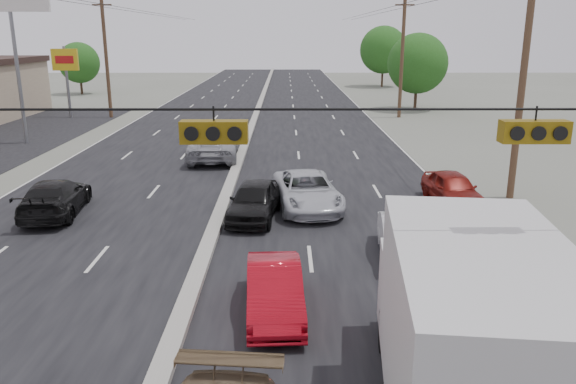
# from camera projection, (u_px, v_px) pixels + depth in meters

# --- Properties ---
(road_surface) EXTENTS (20.00, 160.00, 0.02)m
(road_surface) POSITION_uv_depth(u_px,v_px,m) (248.00, 138.00, 39.08)
(road_surface) COLOR black
(road_surface) RESTS_ON ground
(center_median) EXTENTS (0.50, 160.00, 0.20)m
(center_median) POSITION_uv_depth(u_px,v_px,m) (248.00, 136.00, 39.06)
(center_median) COLOR gray
(center_median) RESTS_ON ground
(utility_pole_left_c) EXTENTS (1.60, 0.30, 10.00)m
(utility_pole_left_c) POSITION_uv_depth(u_px,v_px,m) (106.00, 57.00, 47.27)
(utility_pole_left_c) COLOR #422D1E
(utility_pole_left_c) RESTS_ON ground
(utility_pole_right_b) EXTENTS (1.60, 0.30, 10.00)m
(utility_pole_right_b) POSITION_uv_depth(u_px,v_px,m) (523.00, 80.00, 23.32)
(utility_pole_right_b) COLOR #422D1E
(utility_pole_right_b) RESTS_ON ground
(utility_pole_right_c) EXTENTS (1.60, 0.30, 10.00)m
(utility_pole_right_c) POSITION_uv_depth(u_px,v_px,m) (402.00, 57.00, 47.39)
(utility_pole_right_c) COLOR #422D1E
(utility_pole_right_c) RESTS_ON ground
(traffic_signals) EXTENTS (25.00, 0.30, 0.54)m
(traffic_signals) POSITION_uv_depth(u_px,v_px,m) (208.00, 129.00, 8.72)
(traffic_signals) COLOR black
(traffic_signals) RESTS_ON ground
(pole_sign_billboard) EXTENTS (5.00, 0.25, 11.00)m
(pole_sign_billboard) POSITION_uv_depth(u_px,v_px,m) (9.00, 2.00, 34.70)
(pole_sign_billboard) COLOR slate
(pole_sign_billboard) RESTS_ON ground
(pole_sign_far) EXTENTS (2.20, 0.25, 6.00)m
(pole_sign_far) POSITION_uv_depth(u_px,v_px,m) (66.00, 66.00, 47.45)
(pole_sign_far) COLOR slate
(pole_sign_far) RESTS_ON ground
(tree_left_far) EXTENTS (4.80, 4.80, 6.12)m
(tree_left_far) POSITION_uv_depth(u_px,v_px,m) (79.00, 63.00, 66.86)
(tree_left_far) COLOR #382619
(tree_left_far) RESTS_ON ground
(tree_right_mid) EXTENTS (5.60, 5.60, 7.14)m
(tree_right_mid) POSITION_uv_depth(u_px,v_px,m) (418.00, 63.00, 52.43)
(tree_right_mid) COLOR #382619
(tree_right_mid) RESTS_ON ground
(tree_right_far) EXTENTS (6.40, 6.40, 8.16)m
(tree_right_far) POSITION_uv_depth(u_px,v_px,m) (383.00, 50.00, 76.34)
(tree_right_far) COLOR #382619
(tree_right_far) RESTS_ON ground
(box_truck) EXTENTS (3.45, 7.79, 3.83)m
(box_truck) POSITION_uv_depth(u_px,v_px,m) (468.00, 336.00, 9.55)
(box_truck) COLOR black
(box_truck) RESTS_ON ground
(red_sedan) EXTENTS (1.58, 4.02, 1.30)m
(red_sedan) POSITION_uv_depth(u_px,v_px,m) (275.00, 291.00, 14.24)
(red_sedan) COLOR #A80A17
(red_sedan) RESTS_ON ground
(queue_car_a) EXTENTS (2.21, 4.43, 1.45)m
(queue_car_a) POSITION_uv_depth(u_px,v_px,m) (254.00, 201.00, 21.68)
(queue_car_a) COLOR black
(queue_car_a) RESTS_ON ground
(queue_car_b) EXTENTS (1.69, 3.97, 1.27)m
(queue_car_b) POSITION_uv_depth(u_px,v_px,m) (402.00, 239.00, 17.86)
(queue_car_b) COLOR silver
(queue_car_b) RESTS_ON ground
(queue_car_c) EXTENTS (3.07, 5.47, 1.44)m
(queue_car_c) POSITION_uv_depth(u_px,v_px,m) (307.00, 191.00, 23.02)
(queue_car_c) COLOR silver
(queue_car_c) RESTS_ON ground
(queue_car_e) EXTENTS (2.02, 4.22, 1.39)m
(queue_car_e) POSITION_uv_depth(u_px,v_px,m) (453.00, 189.00, 23.42)
(queue_car_e) COLOR maroon
(queue_car_e) RESTS_ON ground
(oncoming_near) EXTENTS (2.51, 5.06, 1.41)m
(oncoming_near) POSITION_uv_depth(u_px,v_px,m) (55.00, 198.00, 22.17)
(oncoming_near) COLOR black
(oncoming_near) RESTS_ON ground
(oncoming_far) EXTENTS (3.03, 6.00, 1.63)m
(oncoming_far) POSITION_uv_depth(u_px,v_px,m) (214.00, 146.00, 32.03)
(oncoming_far) COLOR #94959B
(oncoming_far) RESTS_ON ground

